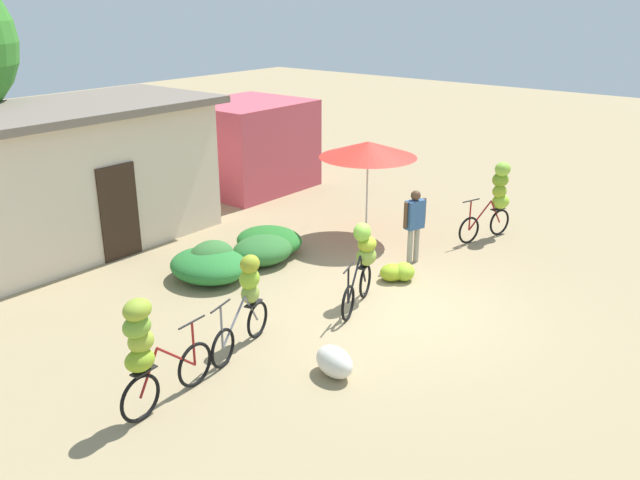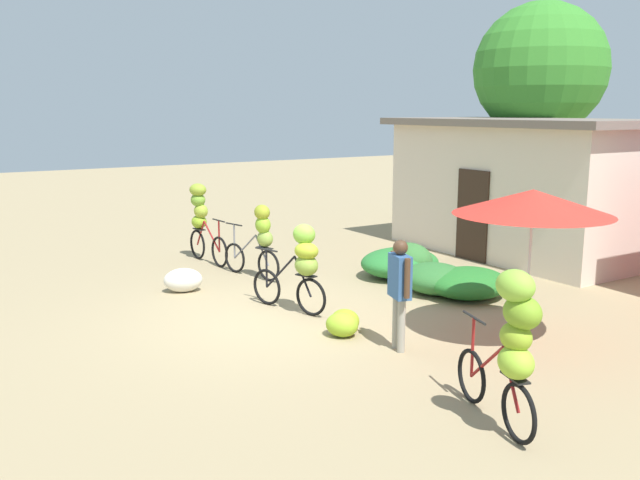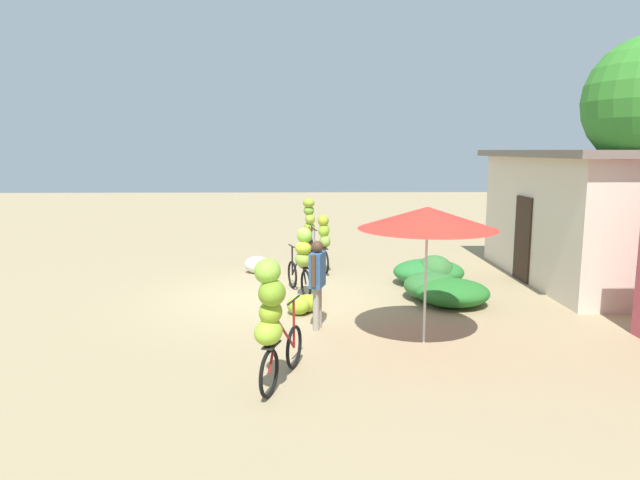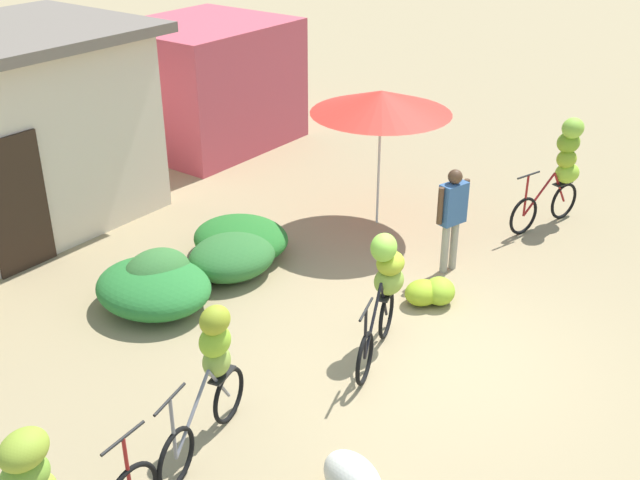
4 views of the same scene
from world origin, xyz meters
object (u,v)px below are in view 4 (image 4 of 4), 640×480
object	(u,v)px
shop_pink	(206,84)
bicycle_center_loaded	(385,282)
person_vendor	(452,210)
market_umbrella	(381,102)
banana_pile_on_ground	(433,292)
bicycle_by_shop	(564,162)
produce_sack	(353,479)
bicycle_near_pile	(212,366)

from	to	relation	value
shop_pink	bicycle_center_loaded	world-z (taller)	shop_pink
shop_pink	person_vendor	size ratio (longest dim) A/B	2.05
market_umbrella	bicycle_center_loaded	size ratio (longest dim) A/B	1.43
banana_pile_on_ground	shop_pink	bearing A→B (deg)	67.25
bicycle_by_shop	person_vendor	world-z (taller)	bicycle_by_shop
produce_sack	person_vendor	xyz separation A→B (m)	(4.49, 1.42, 0.73)
produce_sack	banana_pile_on_ground	bearing A→B (deg)	17.88
bicycle_near_pile	banana_pile_on_ground	size ratio (longest dim) A/B	2.02
shop_pink	bicycle_near_pile	xyz separation A→B (m)	(-6.59, -6.50, -0.38)
bicycle_near_pile	market_umbrella	bearing A→B (deg)	15.54
banana_pile_on_ground	market_umbrella	bearing A→B (deg)	49.56
banana_pile_on_ground	person_vendor	bearing A→B (deg)	16.18
bicycle_by_shop	market_umbrella	bearing A→B (deg)	127.80
market_umbrella	produce_sack	size ratio (longest dim) A/B	3.16
banana_pile_on_ground	person_vendor	size ratio (longest dim) A/B	0.51
bicycle_near_pile	bicycle_center_loaded	distance (m)	2.47
bicycle_near_pile	person_vendor	distance (m)	4.61
bicycle_by_shop	person_vendor	distance (m)	2.63
person_vendor	bicycle_center_loaded	bearing A→B (deg)	-172.90
bicycle_center_loaded	shop_pink	bearing A→B (deg)	59.21
shop_pink	bicycle_center_loaded	bearing A→B (deg)	-120.79
market_umbrella	person_vendor	distance (m)	2.16
bicycle_center_loaded	banana_pile_on_ground	world-z (taller)	bicycle_center_loaded
shop_pink	produce_sack	bearing A→B (deg)	-128.50
produce_sack	market_umbrella	bearing A→B (deg)	30.87
bicycle_center_loaded	bicycle_by_shop	bearing A→B (deg)	-4.22
market_umbrella	banana_pile_on_ground	distance (m)	3.21
produce_sack	bicycle_near_pile	bearing A→B (deg)	94.12
bicycle_near_pile	banana_pile_on_ground	distance (m)	3.75
bicycle_by_shop	banana_pile_on_ground	distance (m)	3.62
shop_pink	person_vendor	distance (m)	7.01
bicycle_center_loaded	produce_sack	distance (m)	2.66
market_umbrella	produce_sack	bearing A→B (deg)	-149.13
shop_pink	produce_sack	size ratio (longest dim) A/B	4.57
shop_pink	bicycle_near_pile	size ratio (longest dim) A/B	1.99
shop_pink	bicycle_center_loaded	size ratio (longest dim) A/B	2.07
bicycle_near_pile	banana_pile_on_ground	bearing A→B (deg)	-7.74
market_umbrella	bicycle_by_shop	bearing A→B (deg)	-52.20
bicycle_near_pile	bicycle_by_shop	xyz separation A→B (m)	(7.16, -0.84, 0.19)
bicycle_near_pile	person_vendor	xyz separation A→B (m)	(4.61, -0.22, 0.10)
banana_pile_on_ground	person_vendor	distance (m)	1.26
shop_pink	person_vendor	world-z (taller)	shop_pink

